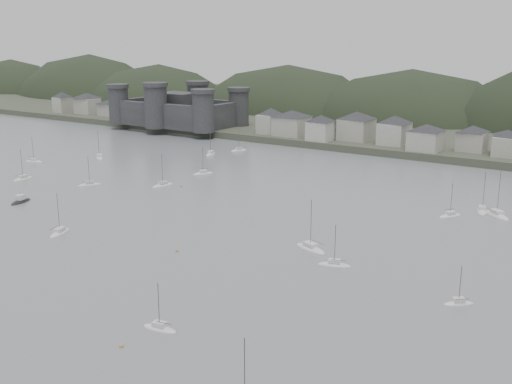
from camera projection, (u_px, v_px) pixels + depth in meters
The scene contains 8 objects.
ground at pixel (5, 315), 103.57m from camera, with size 900.00×900.00×0.00m, color slate.
far_shore_land at pixel (480, 120), 339.28m from camera, with size 900.00×250.00×3.00m, color #383D2D.
forested_ridge at pixel (474, 151), 319.24m from camera, with size 851.55×103.94×102.57m.
castle at pixel (178, 109), 310.60m from camera, with size 66.00×43.00×20.00m.
sailboat_lead at pixel (160, 328), 98.40m from camera, with size 6.48×2.90×8.60m.
moored_fleet at pixel (230, 215), 161.89m from camera, with size 252.54×177.36×13.00m.
motor_launch_far at pixel (21, 201), 174.98m from camera, with size 4.56×7.97×3.81m.
mooring_buoys at pixel (158, 234), 145.81m from camera, with size 166.67×121.48×0.70m.
Camera 1 is at (88.91, -54.74, 45.36)m, focal length 43.03 mm.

